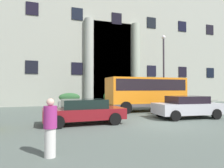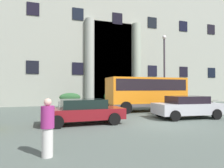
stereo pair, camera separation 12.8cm
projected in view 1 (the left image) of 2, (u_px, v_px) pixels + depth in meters
ground_plane at (161, 125)px, 10.51m from camera, size 80.00×64.00×0.12m
office_building_facade at (89, 34)px, 27.25m from camera, size 40.55×9.76×18.32m
orange_minibus at (146, 91)px, 16.44m from camera, size 6.35×2.64×2.71m
bus_stop_sign at (174, 92)px, 19.75m from camera, size 0.44×0.08×2.48m
hedge_planter_west at (161, 99)px, 22.85m from camera, size 1.65×0.79×1.28m
hedge_planter_entrance_left at (69, 101)px, 19.08m from camera, size 2.08×0.77×1.42m
hedge_planter_far_west at (110, 99)px, 20.43m from camera, size 1.49×0.99×1.56m
parked_sedan_second at (84, 111)px, 10.56m from camera, size 4.16×2.05×1.29m
parked_coupe_end at (187, 107)px, 12.62m from camera, size 4.20×2.27×1.38m
motorcycle_near_kerb at (163, 108)px, 14.40m from camera, size 1.90×0.77×0.89m
scooter_by_planter at (210, 106)px, 15.84m from camera, size 1.96×0.69×0.89m
pedestrian_man_crossing at (50, 128)px, 5.45m from camera, size 0.36×0.36×1.59m
lamppost_plaza_centre at (164, 65)px, 20.66m from camera, size 0.40×0.40×7.31m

